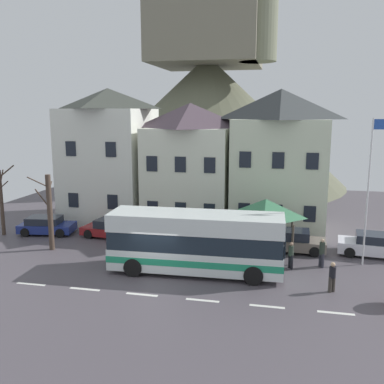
{
  "coord_description": "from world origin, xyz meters",
  "views": [
    {
      "loc": [
        6.58,
        -20.11,
        8.74
      ],
      "look_at": [
        1.07,
        4.88,
        3.93
      ],
      "focal_mm": 40.11,
      "sensor_mm": 36.0,
      "label": 1
    }
  ],
  "objects": [
    {
      "name": "flagpole",
      "position": [
        11.22,
        5.15,
        4.79
      ],
      "size": [
        0.95,
        0.1,
        8.41
      ],
      "color": "silver",
      "rests_on": "ground_plane"
    },
    {
      "name": "ground_plane",
      "position": [
        0.0,
        -0.0,
        -0.03
      ],
      "size": [
        40.0,
        60.0,
        0.07
      ],
      "color": "#4E484F"
    },
    {
      "name": "transit_bus",
      "position": [
        1.95,
        1.88,
        1.68
      ],
      "size": [
        9.56,
        2.99,
        3.33
      ],
      "rotation": [
        0.0,
        0.0,
        0.03
      ],
      "color": "silver",
      "rests_on": "ground_plane"
    },
    {
      "name": "bus_shelter",
      "position": [
        5.48,
        5.8,
        2.93
      ],
      "size": [
        3.6,
        3.6,
        3.51
      ],
      "color": "#473D33",
      "rests_on": "ground_plane"
    },
    {
      "name": "hilltop_castle",
      "position": [
        -2.98,
        31.92,
        8.39
      ],
      "size": [
        33.2,
        33.2,
        22.45
      ],
      "color": "#5D5F4A",
      "rests_on": "ground_plane"
    },
    {
      "name": "bare_tree_00",
      "position": [
        -13.08,
        6.07,
        2.59
      ],
      "size": [
        1.96,
        1.15,
        5.04
      ],
      "color": "#47382D",
      "rests_on": "ground_plane"
    },
    {
      "name": "pedestrian_00",
      "position": [
        8.78,
        4.2,
        0.86
      ],
      "size": [
        0.31,
        0.34,
        1.67
      ],
      "color": "#2D2D38",
      "rests_on": "ground_plane"
    },
    {
      "name": "parked_car_03",
      "position": [
        7.11,
        6.79,
        0.67
      ],
      "size": [
        4.16,
        2.02,
        1.38
      ],
      "rotation": [
        0.0,
        0.0,
        -0.03
      ],
      "color": "slate",
      "rests_on": "ground_plane"
    },
    {
      "name": "parked_car_00",
      "position": [
        -10.21,
        6.97,
        0.63
      ],
      "size": [
        4.07,
        2.4,
        1.27
      ],
      "rotation": [
        0.0,
        0.0,
        0.15
      ],
      "color": "navy",
      "rests_on": "ground_plane"
    },
    {
      "name": "pedestrian_01",
      "position": [
        9.02,
        0.73,
        0.81
      ],
      "size": [
        0.34,
        0.33,
        1.53
      ],
      "color": "#38332D",
      "rests_on": "ground_plane"
    },
    {
      "name": "townhouse_02",
      "position": [
        6.07,
        12.02,
        5.17
      ],
      "size": [
        6.62,
        6.11,
        10.35
      ],
      "color": "beige",
      "rests_on": "ground_plane"
    },
    {
      "name": "parked_car_01",
      "position": [
        -5.18,
        7.14,
        0.63
      ],
      "size": [
        4.36,
        2.24,
        1.29
      ],
      "rotation": [
        0.0,
        0.0,
        3.02
      ],
      "color": "maroon",
      "rests_on": "ground_plane"
    },
    {
      "name": "townhouse_00",
      "position": [
        -7.46,
        12.42,
        5.28
      ],
      "size": [
        6.32,
        6.91,
        10.57
      ],
      "color": "silver",
      "rests_on": "ground_plane"
    },
    {
      "name": "public_bench",
      "position": [
        6.0,
        7.69,
        0.47
      ],
      "size": [
        1.56,
        0.48,
        0.87
      ],
      "color": "#33473D",
      "rests_on": "ground_plane"
    },
    {
      "name": "parked_car_02",
      "position": [
        12.1,
        6.97,
        0.68
      ],
      "size": [
        4.36,
        2.37,
        1.38
      ],
      "rotation": [
        0.0,
        0.0,
        3.03
      ],
      "color": "silver",
      "rests_on": "ground_plane"
    },
    {
      "name": "bare_tree_01",
      "position": [
        -7.94,
        3.77,
        2.5
      ],
      "size": [
        1.09,
        2.09,
        4.9
      ],
      "color": "#47382D",
      "rests_on": "ground_plane"
    },
    {
      "name": "townhouse_01",
      "position": [
        -0.68,
        12.11,
        4.69
      ],
      "size": [
        6.29,
        6.29,
        9.39
      ],
      "color": "silver",
      "rests_on": "ground_plane"
    },
    {
      "name": "pedestrian_02",
      "position": [
        7.06,
        3.59,
        0.81
      ],
      "size": [
        0.3,
        0.33,
        1.54
      ],
      "color": "black",
      "rests_on": "ground_plane"
    }
  ]
}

